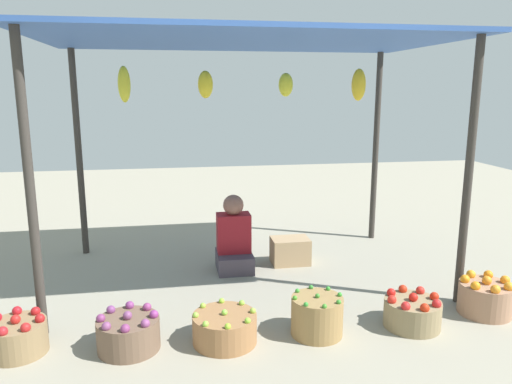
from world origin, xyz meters
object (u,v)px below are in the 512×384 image
object	(u,v)px
vendor_person	(234,241)
basket_red_tomatoes	(412,312)
basket_limes	(225,328)
basket_red_apples	(17,337)
basket_green_chilies	(317,316)
basket_purple_onions	(129,333)
wooden_crate_near_vendor	(290,251)
basket_oranges	(485,297)

from	to	relation	value
vendor_person	basket_red_tomatoes	world-z (taller)	vendor_person
basket_limes	basket_red_tomatoes	size ratio (longest dim) A/B	1.08
basket_red_apples	basket_green_chilies	distance (m)	2.16
basket_purple_onions	wooden_crate_near_vendor	size ratio (longest dim) A/B	1.12
vendor_person	basket_green_chilies	bearing A→B (deg)	-73.24
vendor_person	wooden_crate_near_vendor	world-z (taller)	vendor_person
basket_red_apples	basket_green_chilies	size ratio (longest dim) A/B	1.03
wooden_crate_near_vendor	basket_limes	bearing A→B (deg)	-119.34
basket_red_apples	basket_green_chilies	world-z (taller)	basket_green_chilies
basket_green_chilies	basket_red_tomatoes	size ratio (longest dim) A/B	0.89
basket_green_chilies	wooden_crate_near_vendor	distance (m)	1.55
basket_red_apples	basket_purple_onions	world-z (taller)	same
basket_green_chilies	vendor_person	bearing A→B (deg)	106.76
basket_red_apples	wooden_crate_near_vendor	bearing A→B (deg)	31.93
basket_green_chilies	basket_oranges	size ratio (longest dim) A/B	0.92
basket_oranges	wooden_crate_near_vendor	bearing A→B (deg)	132.46
vendor_person	basket_oranges	bearing A→B (deg)	-35.61
basket_oranges	vendor_person	bearing A→B (deg)	144.39
basket_limes	basket_green_chilies	world-z (taller)	basket_green_chilies
wooden_crate_near_vendor	basket_oranges	bearing A→B (deg)	-47.54
basket_purple_onions	basket_limes	size ratio (longest dim) A/B	0.94
basket_purple_onions	basket_limes	world-z (taller)	basket_purple_onions
basket_green_chilies	basket_red_tomatoes	bearing A→B (deg)	-0.36
basket_red_apples	basket_green_chilies	bearing A→B (deg)	-2.47
vendor_person	basket_purple_onions	size ratio (longest dim) A/B	1.76
basket_green_chilies	basket_red_tomatoes	world-z (taller)	basket_green_chilies
wooden_crate_near_vendor	vendor_person	bearing A→B (deg)	-174.69
basket_red_apples	basket_red_tomatoes	size ratio (longest dim) A/B	0.92
basket_oranges	wooden_crate_near_vendor	world-z (taller)	basket_oranges
vendor_person	basket_green_chilies	xyz separation A→B (m)	(0.45, -1.48, -0.15)
basket_green_chilies	basket_red_tomatoes	distance (m)	0.77
basket_green_chilies	basket_oranges	bearing A→B (deg)	4.08
basket_limes	basket_green_chilies	size ratio (longest dim) A/B	1.20
basket_red_apples	basket_limes	distance (m)	1.46
basket_green_chilies	wooden_crate_near_vendor	bearing A→B (deg)	83.91
basket_purple_onions	basket_oranges	bearing A→B (deg)	1.71
vendor_person	basket_red_apples	xyz separation A→B (m)	(-1.71, -1.39, -0.18)
basket_green_chilies	basket_oranges	world-z (taller)	basket_green_chilies
basket_limes	basket_green_chilies	distance (m)	0.70
vendor_person	basket_purple_onions	world-z (taller)	vendor_person
vendor_person	basket_purple_onions	xyz separation A→B (m)	(-0.94, -1.46, -0.18)
basket_red_tomatoes	basket_red_apples	bearing A→B (deg)	178.09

